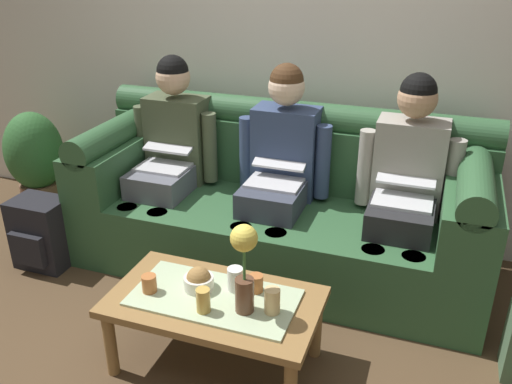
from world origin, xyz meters
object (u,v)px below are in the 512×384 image
Objects in this scene: couch at (279,208)px; flower_vase at (244,263)px; person_left at (170,149)px; person_right at (406,180)px; person_middle at (280,163)px; cup_near_right at (272,301)px; snack_bowl at (199,280)px; cup_near_left at (149,284)px; coffee_table at (214,307)px; cup_far_right at (256,283)px; potted_plant at (36,160)px; cup_far_left at (235,279)px; cup_far_center at (204,300)px; backpack_left at (42,234)px.

flower_vase is at bearing -80.89° from couch.
person_right is at bearing 0.00° from person_left.
cup_near_right is (0.28, -1.00, -0.22)m from person_middle.
snack_bowl is at bearing -95.43° from person_middle.
cup_near_left is (-0.20, -0.10, -0.00)m from snack_bowl.
coffee_table is 8.23× the size of cup_near_right.
person_middle reaches higher than snack_bowl.
cup_near_right is at bearing -46.43° from cup_far_right.
person_middle is 1.82m from potted_plant.
couch is 1.08m from flower_vase.
couch is 1.04m from cup_near_right.
cup_near_right is (0.12, 0.03, -0.18)m from flower_vase.
flower_vase is 0.25m from cup_far_left.
snack_bowl is 1.97m from potted_plant.
cup_far_left is at bearing 126.03° from flower_vase.
cup_near_right is 0.23m from cup_far_left.
cup_near_right is at bearing -8.21° from snack_bowl.
person_middle is 11.00× the size of cup_far_left.
person_middle is at bearing 100.56° from cup_far_right.
coffee_table is at bearing -130.12° from cup_far_left.
person_middle reaches higher than cup_far_left.
flower_vase is at bearing -165.94° from cup_near_right.
cup_far_center is at bearing -161.62° from cup_near_right.
person_middle is 2.80× the size of backpack_left.
person_left reaches higher than couch.
cup_far_center is 1.33× the size of cup_far_right.
flower_vase is 0.22m from cup_near_right.
cup_far_left is 1.48m from backpack_left.
person_left is at bearing 126.17° from coffee_table.
cup_far_center is (0.30, -0.05, 0.01)m from cup_near_left.
cup_far_right is at bearing -24.42° from potted_plant.
cup_near_left is at bearing -105.60° from couch.
couch is 0.96m from snack_bowl.
person_middle and person_right have the same top height.
coffee_table is at bearing -21.32° from snack_bowl.
person_middle is at bearing -0.60° from potted_plant.
snack_bowl reaches higher than cup_far_right.
backpack_left is at bearing 157.42° from cup_far_center.
person_right is 8.88× the size of snack_bowl.
person_left is at bearing -180.00° from person_right.
cup_far_right is (0.46, 0.17, 0.00)m from cup_near_left.
person_middle is 1.04m from flower_vase.
backpack_left is at bearing 154.16° from cup_near_left.
potted_plant reaches higher than cup_far_left.
person_middle is (0.72, 0.00, -0.00)m from person_left.
potted_plant is at bearing 152.04° from flower_vase.
couch reaches higher than potted_plant.
person_middle reaches higher than potted_plant.
cup_near_right reaches higher than cup_near_left.
person_middle is at bearing 84.57° from snack_bowl.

